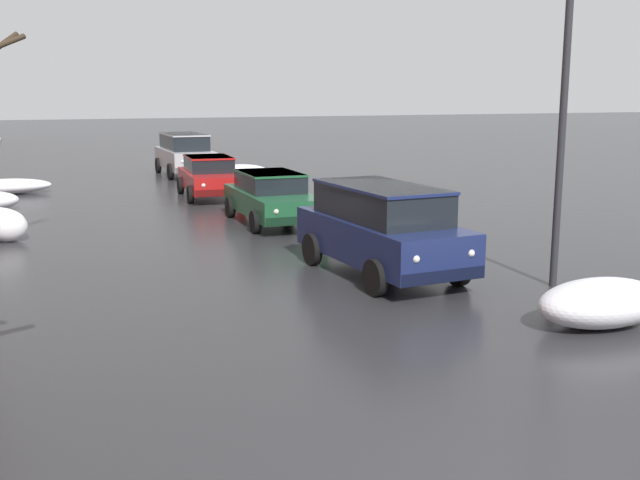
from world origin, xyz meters
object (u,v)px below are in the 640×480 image
object	(u,v)px
sedan_green_parked_kerbside_close	(272,196)
street_lamp_post	(563,110)
sedan_red_parked_kerbside_mid	(210,176)
suv_silver_parked_far_down_block	(185,153)
suv_darkblue_approaching_near_lane	(381,226)

from	to	relation	value
sedan_green_parked_kerbside_close	street_lamp_post	bearing A→B (deg)	-71.80
sedan_red_parked_kerbside_mid	suv_silver_parked_far_down_block	xyz separation A→B (m)	(0.59, 7.30, 0.24)
sedan_green_parked_kerbside_close	street_lamp_post	xyz separation A→B (m)	(2.85, -8.66, 2.55)
sedan_green_parked_kerbside_close	suv_silver_parked_far_down_block	distance (m)	13.09
street_lamp_post	sedan_green_parked_kerbside_close	bearing A→B (deg)	108.20
suv_darkblue_approaching_near_lane	sedan_green_parked_kerbside_close	xyz separation A→B (m)	(-0.19, 6.65, -0.23)
sedan_red_parked_kerbside_mid	suv_silver_parked_far_down_block	size ratio (longest dim) A/B	0.88
sedan_green_parked_kerbside_close	suv_silver_parked_far_down_block	size ratio (longest dim) A/B	0.93
sedan_green_parked_kerbside_close	sedan_red_parked_kerbside_mid	bearing A→B (deg)	94.14
suv_silver_parked_far_down_block	street_lamp_post	world-z (taller)	street_lamp_post
suv_darkblue_approaching_near_lane	sedan_red_parked_kerbside_mid	xyz separation A→B (m)	(-0.60, 12.43, -0.24)
suv_silver_parked_far_down_block	street_lamp_post	bearing A→B (deg)	-82.99
sedan_red_parked_kerbside_mid	suv_darkblue_approaching_near_lane	bearing A→B (deg)	-87.22
suv_darkblue_approaching_near_lane	sedan_green_parked_kerbside_close	distance (m)	6.65
sedan_green_parked_kerbside_close	sedan_red_parked_kerbside_mid	size ratio (longest dim) A/B	1.05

